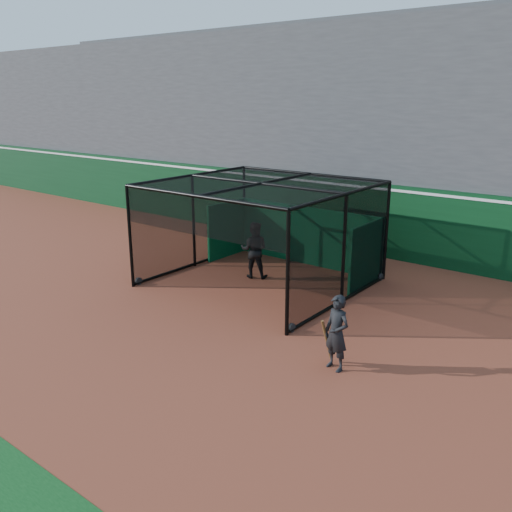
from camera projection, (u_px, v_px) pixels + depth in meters
The scene contains 6 objects.
ground at pixel (169, 320), 13.35m from camera, with size 120.00×120.00×0.00m, color brown.
outfield_wall at pixel (342, 213), 19.41m from camera, with size 50.00×0.50×2.50m.
grandstand at pixel (393, 118), 21.36m from camera, with size 50.00×7.85×8.95m.
batting_cage at pixel (261, 234), 15.66m from camera, with size 5.52×5.21×2.95m.
batter at pixel (254, 250), 16.32m from camera, with size 0.84×0.65×1.72m, color black.
on_deck_player at pixel (337, 333), 10.76m from camera, with size 0.65×0.50×1.57m.
Camera 1 is at (9.29, -8.42, 5.30)m, focal length 38.00 mm.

